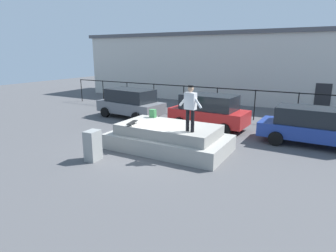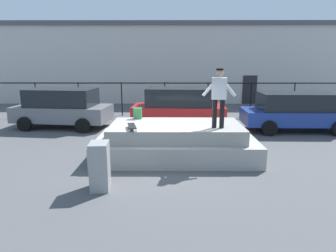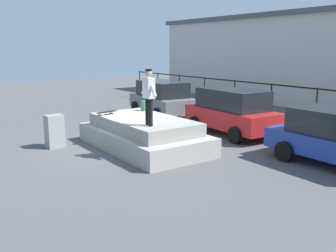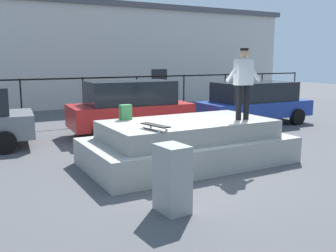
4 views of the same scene
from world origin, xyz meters
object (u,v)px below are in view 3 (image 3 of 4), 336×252
(backpack, at_px, (145,106))
(utility_box, at_px, (55,131))
(skateboard, at_px, (107,112))
(car_grey_hatchback_near, at_px, (162,97))
(skateboarder, at_px, (149,93))
(car_red_hatchback_mid, at_px, (232,111))

(backpack, bearing_deg, utility_box, -99.16)
(backpack, distance_m, utility_box, 3.53)
(backpack, xyz_separation_m, utility_box, (-0.58, -3.42, -0.69))
(skateboard, xyz_separation_m, car_grey_hatchback_near, (-3.85, 5.10, -0.24))
(skateboarder, xyz_separation_m, skateboard, (-2.57, -0.21, -0.93))
(skateboarder, distance_m, backpack, 3.06)
(skateboard, xyz_separation_m, utility_box, (-0.58, -1.78, -0.60))
(car_red_hatchback_mid, relative_size, utility_box, 3.61)
(car_grey_hatchback_near, bearing_deg, skateboard, -52.93)
(car_red_hatchback_mid, bearing_deg, backpack, -115.22)
(skateboarder, height_order, car_grey_hatchback_near, skateboarder)
(skateboarder, xyz_separation_m, utility_box, (-3.15, -1.99, -1.53))
(skateboarder, bearing_deg, car_red_hatchback_mid, 102.64)
(skateboard, bearing_deg, backpack, 90.01)
(car_grey_hatchback_near, distance_m, car_red_hatchback_mid, 5.38)
(car_grey_hatchback_near, distance_m, utility_box, 7.62)
(car_red_hatchback_mid, height_order, utility_box, car_red_hatchback_mid)
(skateboarder, height_order, skateboard, skateboarder)
(skateboard, distance_m, backpack, 1.64)
(backpack, relative_size, car_grey_hatchback_near, 0.08)
(backpack, height_order, utility_box, backpack)
(skateboarder, height_order, car_red_hatchback_mid, skateboarder)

